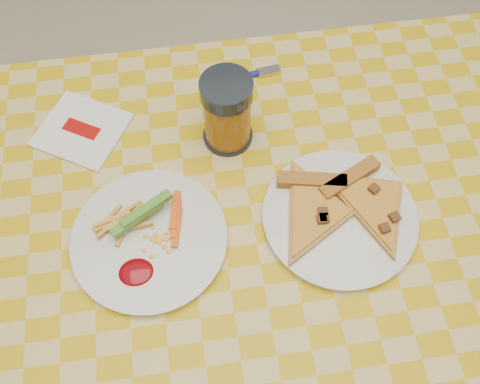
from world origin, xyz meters
The scene contains 9 objects.
ground centered at (0.00, 0.00, 0.00)m, with size 8.00×8.00×0.00m, color beige.
table centered at (0.00, 0.00, 0.68)m, with size 1.28×0.88×0.76m.
plate_left centered at (-0.17, 0.03, 0.76)m, with size 0.24×0.24×0.01m, color silver.
plate_right centered at (0.14, 0.02, 0.76)m, with size 0.25×0.25×0.01m, color silver.
fries_veggies centered at (-0.18, 0.04, 0.78)m, with size 0.16×0.15×0.04m.
pizza_slices centered at (0.14, 0.04, 0.78)m, with size 0.30×0.26×0.02m.
drink_glass centered at (-0.02, 0.21, 0.83)m, with size 0.09×0.09×0.14m.
napkin centered at (-0.27, 0.26, 0.76)m, with size 0.19×0.19×0.01m.
fork centered at (0.03, 0.34, 0.76)m, with size 0.14×0.03×0.01m.
Camera 1 is at (-0.08, -0.33, 1.54)m, focal length 40.00 mm.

